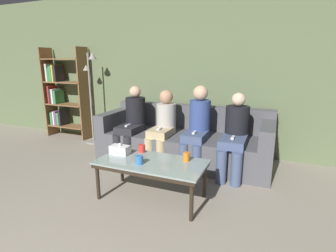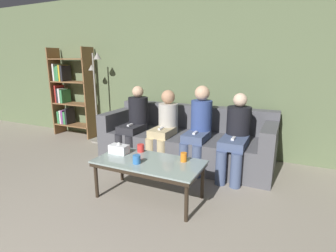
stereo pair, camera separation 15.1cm
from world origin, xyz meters
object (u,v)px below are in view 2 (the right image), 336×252
Objects in this scene: coffee_table at (149,165)px; seated_person_left_end at (135,121)px; seated_person_mid_right at (199,126)px; cup_near_left at (137,159)px; tissue_box at (119,149)px; bookshelf at (69,94)px; couch at (186,141)px; seated_person_right_end at (236,133)px; cup_far_center at (184,157)px; cup_near_right at (141,148)px; seated_person_mid_left at (165,125)px; standing_lamp at (96,88)px.

coffee_table is 1.05× the size of seated_person_left_end.
coffee_table is at bearing -100.92° from seated_person_mid_right.
tissue_box is at bearing 153.07° from cup_near_left.
bookshelf reaches higher than seated_person_left_end.
couch is 0.45m from seated_person_mid_right.
seated_person_right_end is at bearing 54.80° from cup_near_left.
cup_near_left is 0.50m from cup_far_center.
cup_near_right is 0.08× the size of seated_person_left_end.
coffee_table is 12.89× the size of cup_near_left.
seated_person_mid_right is at bearing -39.38° from couch.
cup_near_right is at bearing 172.78° from cup_far_center.
seated_person_left_end is (-0.40, 0.98, 0.10)m from tissue_box.
seated_person_mid_left is (0.51, -0.01, -0.02)m from seated_person_left_end.
tissue_box is 1.06m from seated_person_left_end.
cup_near_right is 0.08× the size of seated_person_mid_right.
seated_person_left_end is at bearing 112.18° from tissue_box.
cup_far_center is 1.47m from seated_person_left_end.
seated_person_mid_left is at bearing -0.87° from seated_person_left_end.
seated_person_left_end reaches higher than cup_near_left.
couch is 0.85m from seated_person_right_end.
seated_person_mid_right is at bearing -10.36° from bookshelf.
cup_far_center is at bearing -113.22° from seated_person_right_end.
tissue_box is (-0.43, 0.06, 0.09)m from coffee_table.
cup_near_left is 0.92× the size of cup_far_center.
cup_far_center is at bearing -70.18° from couch.
seated_person_left_end is (-0.75, 1.15, 0.10)m from cup_near_left.
cup_near_left reaches higher than coffee_table.
couch is 2.29× the size of seated_person_left_end.
cup_near_left is at bearing -78.49° from seated_person_mid_left.
bookshelf reaches higher than cup_far_center.
cup_near_right is at bearing 37.95° from tissue_box.
standing_lamp reaches higher than seated_person_left_end.
cup_far_center is (0.40, -1.11, 0.19)m from couch.
seated_person_mid_right is (0.20, 1.04, 0.21)m from coffee_table.
tissue_box is at bearing 171.67° from coffee_table.
seated_person_right_end is at bearing 40.04° from cup_near_right.
standing_lamp is at bearing 170.84° from seated_person_right_end.
cup_near_left is at bearing -90.99° from couch.
couch is at bearing 140.62° from seated_person_mid_right.
bookshelf is 3.47m from seated_person_right_end.
cup_near_right is 2.84m from bookshelf.
tissue_box is at bearing -122.78° from seated_person_mid_right.
cup_near_right is (-0.15, 0.33, -0.00)m from cup_near_left.
coffee_table is 1.01× the size of seated_person_mid_right.
coffee_table is 0.16m from cup_near_left.
seated_person_right_end reaches higher than cup_near_right.
seated_person_mid_right is at bearing 1.06° from seated_person_mid_left.
seated_person_mid_right reaches higher than cup_near_left.
tissue_box reaches higher than cup_far_center.
cup_near_right is 0.25m from tissue_box.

